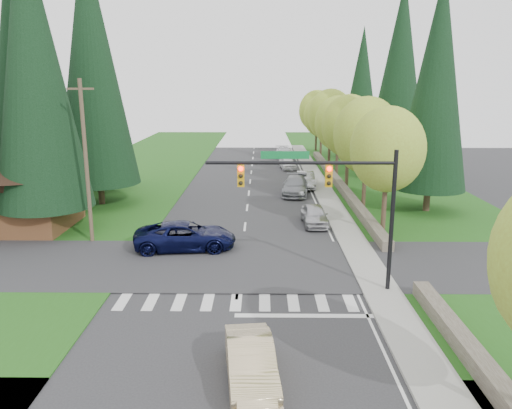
{
  "coord_description": "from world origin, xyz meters",
  "views": [
    {
      "loc": [
        1.13,
        -17.85,
        9.67
      ],
      "look_at": [
        0.83,
        10.52,
        2.8
      ],
      "focal_mm": 35.0,
      "sensor_mm": 36.0,
      "label": 1
    }
  ],
  "objects_px": {
    "parked_car_a": "(315,215)",
    "parked_car_e": "(285,153)",
    "parked_car_c": "(306,180)",
    "parked_car_d": "(288,163)",
    "parked_car_b": "(295,186)",
    "sedan_champagne": "(251,362)",
    "suv_navy": "(185,236)"
  },
  "relations": [
    {
      "from": "parked_car_c",
      "to": "parked_car_d",
      "type": "bearing_deg",
      "value": 96.66
    },
    {
      "from": "sedan_champagne",
      "to": "parked_car_a",
      "type": "bearing_deg",
      "value": 71.26
    },
    {
      "from": "parked_car_b",
      "to": "suv_navy",
      "type": "bearing_deg",
      "value": -110.13
    },
    {
      "from": "suv_navy",
      "to": "parked_car_d",
      "type": "bearing_deg",
      "value": -20.53
    },
    {
      "from": "suv_navy",
      "to": "parked_car_b",
      "type": "bearing_deg",
      "value": -32.25
    },
    {
      "from": "parked_car_b",
      "to": "parked_car_e",
      "type": "bearing_deg",
      "value": 96.15
    },
    {
      "from": "sedan_champagne",
      "to": "parked_car_e",
      "type": "relative_size",
      "value": 0.84
    },
    {
      "from": "parked_car_c",
      "to": "parked_car_e",
      "type": "xyz_separation_m",
      "value": [
        -1.18,
        18.82,
        0.01
      ]
    },
    {
      "from": "parked_car_b",
      "to": "parked_car_c",
      "type": "bearing_deg",
      "value": 74.81
    },
    {
      "from": "sedan_champagne",
      "to": "parked_car_a",
      "type": "distance_m",
      "value": 19.57
    },
    {
      "from": "sedan_champagne",
      "to": "parked_car_e",
      "type": "height_order",
      "value": "parked_car_e"
    },
    {
      "from": "sedan_champagne",
      "to": "parked_car_c",
      "type": "height_order",
      "value": "parked_car_c"
    },
    {
      "from": "parked_car_c",
      "to": "parked_car_d",
      "type": "relative_size",
      "value": 1.13
    },
    {
      "from": "parked_car_d",
      "to": "parked_car_e",
      "type": "bearing_deg",
      "value": 82.93
    },
    {
      "from": "parked_car_d",
      "to": "parked_car_b",
      "type": "bearing_deg",
      "value": -97.07
    },
    {
      "from": "parked_car_c",
      "to": "parked_car_e",
      "type": "height_order",
      "value": "parked_car_e"
    },
    {
      "from": "parked_car_a",
      "to": "parked_car_e",
      "type": "relative_size",
      "value": 0.8
    },
    {
      "from": "parked_car_c",
      "to": "parked_car_e",
      "type": "distance_m",
      "value": 18.86
    },
    {
      "from": "sedan_champagne",
      "to": "parked_car_c",
      "type": "distance_m",
      "value": 32.42
    },
    {
      "from": "sedan_champagne",
      "to": "suv_navy",
      "type": "distance_m",
      "value": 14.33
    },
    {
      "from": "parked_car_a",
      "to": "parked_car_d",
      "type": "relative_size",
      "value": 1.04
    },
    {
      "from": "suv_navy",
      "to": "parked_car_e",
      "type": "xyz_separation_m",
      "value": [
        7.6,
        37.22,
        -0.08
      ]
    },
    {
      "from": "suv_navy",
      "to": "parked_car_b",
      "type": "distance_m",
      "value": 17.16
    },
    {
      "from": "parked_car_b",
      "to": "parked_car_e",
      "type": "height_order",
      "value": "parked_car_b"
    },
    {
      "from": "parked_car_a",
      "to": "parked_car_e",
      "type": "height_order",
      "value": "parked_car_e"
    },
    {
      "from": "parked_car_a",
      "to": "parked_car_b",
      "type": "distance_m",
      "value": 9.97
    },
    {
      "from": "parked_car_d",
      "to": "parked_car_c",
      "type": "bearing_deg",
      "value": -90.89
    },
    {
      "from": "parked_car_d",
      "to": "parked_car_e",
      "type": "height_order",
      "value": "parked_car_e"
    },
    {
      "from": "sedan_champagne",
      "to": "parked_car_e",
      "type": "distance_m",
      "value": 51.03
    },
    {
      "from": "sedan_champagne",
      "to": "parked_car_e",
      "type": "xyz_separation_m",
      "value": [
        3.4,
        50.92,
        0.03
      ]
    },
    {
      "from": "parked_car_a",
      "to": "parked_car_c",
      "type": "height_order",
      "value": "parked_car_c"
    },
    {
      "from": "parked_car_c",
      "to": "parked_car_e",
      "type": "bearing_deg",
      "value": 94.05
    }
  ]
}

